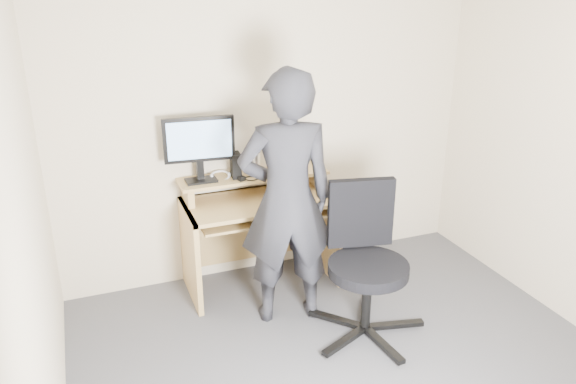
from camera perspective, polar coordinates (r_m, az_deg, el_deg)
back_wall at (r=4.59m, az=-1.76°, el=6.68°), size 3.50×0.02×2.50m
desk at (r=4.56m, az=-3.10°, el=-2.79°), size 1.20×0.60×0.91m
monitor at (r=4.29m, az=-9.01°, el=4.89°), size 0.54×0.15×0.51m
external_drive at (r=4.41m, az=-5.33°, el=2.72°), size 0.08×0.14×0.20m
travel_mug at (r=4.47m, az=-3.34°, el=2.94°), size 0.10×0.10×0.19m
smartphone at (r=4.53m, az=-1.50°, el=2.04°), size 0.11×0.15×0.01m
charger at (r=4.36m, az=-4.74°, el=1.37°), size 0.06×0.05×0.03m
headphones at (r=4.46m, az=-6.90°, el=1.62°), size 0.19×0.19×0.06m
keyboard at (r=4.36m, az=-2.69°, el=-2.26°), size 0.48×0.22×0.03m
mouse at (r=4.40m, az=0.69°, el=-0.57°), size 0.11×0.08×0.04m
office_chair at (r=3.96m, az=7.86°, el=-6.44°), size 0.84×0.82×1.06m
person at (r=3.92m, az=-0.14°, el=-0.84°), size 0.74×0.55×1.86m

